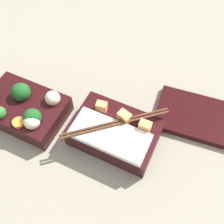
# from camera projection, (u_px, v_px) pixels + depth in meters

# --- Properties ---
(ground_plane) EXTENTS (3.00, 3.00, 0.00)m
(ground_plane) POSITION_uv_depth(u_px,v_px,m) (74.00, 127.00, 0.59)
(ground_plane) COLOR gray
(bento_tray_vegetable) EXTENTS (0.18, 0.12, 0.08)m
(bento_tray_vegetable) POSITION_uv_depth(u_px,v_px,m) (25.00, 108.00, 0.58)
(bento_tray_vegetable) COLOR black
(bento_tray_vegetable) RESTS_ON ground_plane
(bento_tray_rice) EXTENTS (0.18, 0.16, 0.07)m
(bento_tray_rice) POSITION_uv_depth(u_px,v_px,m) (115.00, 132.00, 0.55)
(bento_tray_rice) COLOR black
(bento_tray_rice) RESTS_ON ground_plane
(bento_lid) EXTENTS (0.19, 0.14, 0.02)m
(bento_lid) POSITION_uv_depth(u_px,v_px,m) (195.00, 116.00, 0.59)
(bento_lid) COLOR black
(bento_lid) RESTS_ON ground_plane
(pebble_0) EXTENTS (0.02, 0.02, 0.02)m
(pebble_0) POSITION_uv_depth(u_px,v_px,m) (7.00, 74.00, 0.67)
(pebble_0) COLOR #595651
(pebble_0) RESTS_ON ground_plane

